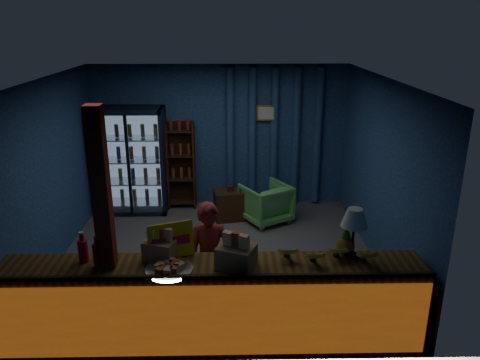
{
  "coord_description": "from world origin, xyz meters",
  "views": [
    {
      "loc": [
        0.2,
        -6.15,
        3.33
      ],
      "look_at": [
        0.33,
        -0.2,
        1.28
      ],
      "focal_mm": 35.0,
      "sensor_mm": 36.0,
      "label": 1
    }
  ],
  "objects_px": {
    "table_lamp": "(355,220)",
    "shopkeeper": "(210,260)",
    "pastry_tray": "(169,268)",
    "green_chair": "(266,203)"
  },
  "relations": [
    {
      "from": "green_chair",
      "to": "table_lamp",
      "type": "relative_size",
      "value": 1.35
    },
    {
      "from": "green_chair",
      "to": "table_lamp",
      "type": "bearing_deg",
      "value": 72.03
    },
    {
      "from": "shopkeeper",
      "to": "green_chair",
      "type": "height_order",
      "value": "shopkeeper"
    },
    {
      "from": "shopkeeper",
      "to": "table_lamp",
      "type": "height_order",
      "value": "table_lamp"
    },
    {
      "from": "green_chair",
      "to": "pastry_tray",
      "type": "bearing_deg",
      "value": 39.58
    },
    {
      "from": "table_lamp",
      "to": "shopkeeper",
      "type": "bearing_deg",
      "value": 164.08
    },
    {
      "from": "green_chair",
      "to": "table_lamp",
      "type": "distance_m",
      "value": 3.32
    },
    {
      "from": "shopkeeper",
      "to": "pastry_tray",
      "type": "xyz_separation_m",
      "value": [
        -0.37,
        -0.67,
        0.28
      ]
    },
    {
      "from": "green_chair",
      "to": "table_lamp",
      "type": "height_order",
      "value": "table_lamp"
    },
    {
      "from": "shopkeeper",
      "to": "green_chair",
      "type": "bearing_deg",
      "value": 69.37
    }
  ]
}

